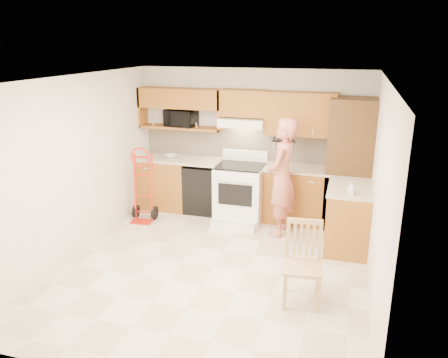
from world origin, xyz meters
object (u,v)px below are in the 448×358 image
at_px(range, 239,189).
at_px(hand_truck, 142,188).
at_px(dining_chair, 303,265).
at_px(microwave, 181,118).
at_px(person, 282,178).

xyz_separation_m(range, hand_truck, (-1.57, -0.42, 0.00)).
relative_size(hand_truck, dining_chair, 1.19).
distance_m(microwave, range, 1.65).
distance_m(person, dining_chair, 1.99).
bearing_deg(range, dining_chair, -58.74).
xyz_separation_m(microwave, range, (1.18, -0.44, -1.06)).
height_order(range, person, person).
height_order(hand_truck, dining_chair, hand_truck).
bearing_deg(microwave, range, -13.04).
bearing_deg(hand_truck, range, 10.42).
distance_m(microwave, dining_chair, 3.77).
distance_m(range, dining_chair, 2.52).
xyz_separation_m(microwave, dining_chair, (2.48, -2.59, -1.15)).
bearing_deg(dining_chair, hand_truck, 142.76).
height_order(person, hand_truck, person).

